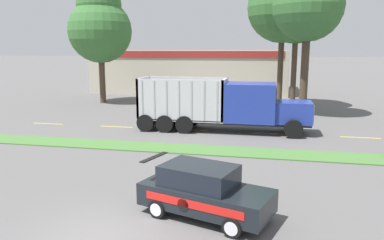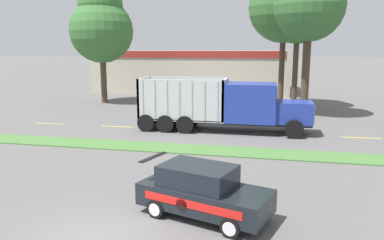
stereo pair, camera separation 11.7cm
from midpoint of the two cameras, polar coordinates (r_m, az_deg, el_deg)
name	(u,v)px [view 1 (the left image)]	position (r m, az deg, el deg)	size (l,w,h in m)	color
ground_plane	(98,237)	(11.78, -14.41, -16.87)	(600.00, 600.00, 0.00)	#5B5959
grass_verge	(180,149)	(20.63, -2.07, -4.38)	(120.00, 1.99, 0.06)	#477538
centre_line_2	(48,124)	(29.64, -21.18, -0.52)	(2.40, 0.14, 0.01)	yellow
centre_line_3	(117,127)	(27.10, -11.55, -1.00)	(2.40, 0.14, 0.01)	yellow
centre_line_4	(191,130)	(25.46, -0.32, -1.53)	(2.40, 0.14, 0.01)	yellow
centre_line_5	(272,134)	(24.91, 11.92, -2.03)	(2.40, 0.14, 0.01)	yellow
centre_line_6	(360,137)	(25.52, 24.14, -2.45)	(2.40, 0.14, 0.01)	yellow
dump_truck_mid	(237,106)	(24.89, 6.67, 2.07)	(11.36, 2.85, 3.50)	black
rally_car	(204,191)	(12.38, 1.52, -10.76)	(4.60, 3.02, 1.73)	black
store_building_backdrop	(194,70)	(50.41, 0.17, 7.56)	(24.32, 12.10, 5.29)	#BCB29E
tree_behind_centre	(297,8)	(36.42, 15.61, 16.17)	(5.42, 5.42, 12.67)	#473828
tree_behind_right	(283,0)	(37.03, 13.64, 17.35)	(6.53, 6.53, 14.14)	#473828
tree_behind_far_right	(100,25)	(39.37, -13.94, 13.90)	(6.28, 6.28, 11.91)	#473828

